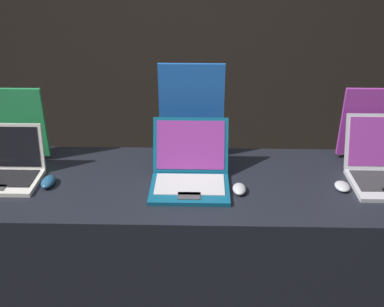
{
  "coord_description": "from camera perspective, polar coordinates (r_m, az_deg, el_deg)",
  "views": [
    {
      "loc": [
        0.04,
        -1.51,
        2.01
      ],
      "look_at": [
        -0.0,
        0.36,
        1.05
      ],
      "focal_mm": 42.0,
      "sensor_mm": 36.0,
      "label": 1
    }
  ],
  "objects": [
    {
      "name": "laptop_front",
      "position": [
        2.35,
        -22.87,
        -1.69
      ],
      "size": [
        0.36,
        0.27,
        0.25
      ],
      "color": "silver",
      "rests_on": "display_counter"
    },
    {
      "name": "promo_stand_front",
      "position": [
        2.46,
        -21.64,
        3.17
      ],
      "size": [
        0.32,
        0.07,
        0.39
      ],
      "color": "black",
      "rests_on": "display_counter"
    },
    {
      "name": "promo_stand_middle",
      "position": [
        2.31,
        -0.06,
        5.11
      ],
      "size": [
        0.33,
        0.07,
        0.5
      ],
      "color": "black",
      "rests_on": "display_counter"
    },
    {
      "name": "wall_back",
      "position": [
        3.79,
        0.7,
        17.98
      ],
      "size": [
        8.0,
        0.05,
        2.8
      ],
      "color": "black",
      "rests_on": "ground_plane"
    },
    {
      "name": "mouse_middle",
      "position": [
        2.09,
        6.03,
        -4.5
      ],
      "size": [
        0.06,
        0.1,
        0.03
      ],
      "color": "#B2B2B7",
      "rests_on": "display_counter"
    },
    {
      "name": "display_counter",
      "position": [
        2.43,
        0.02,
        -12.66
      ],
      "size": [
        2.25,
        0.72,
        0.9
      ],
      "color": "black",
      "rests_on": "ground_plane"
    },
    {
      "name": "laptop_back",
      "position": [
        2.34,
        23.19,
        -1.66
      ],
      "size": [
        0.33,
        0.37,
        0.28
      ],
      "color": "#B7B7BC",
      "rests_on": "display_counter"
    },
    {
      "name": "mouse_back",
      "position": [
        2.22,
        18.55,
        -3.97
      ],
      "size": [
        0.07,
        0.09,
        0.03
      ],
      "color": "#B2B2B7",
      "rests_on": "display_counter"
    },
    {
      "name": "mouse_front",
      "position": [
        2.23,
        -17.79,
        -3.44
      ],
      "size": [
        0.06,
        0.11,
        0.04
      ],
      "color": "navy",
      "rests_on": "display_counter"
    },
    {
      "name": "laptop_middle",
      "position": [
        2.13,
        -0.25,
        -2.23
      ],
      "size": [
        0.37,
        0.39,
        0.27
      ],
      "color": "#0F5170",
      "rests_on": "display_counter"
    },
    {
      "name": "promo_stand_back",
      "position": [
        2.48,
        21.98,
        3.21
      ],
      "size": [
        0.33,
        0.07,
        0.39
      ],
      "color": "black",
      "rests_on": "display_counter"
    }
  ]
}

